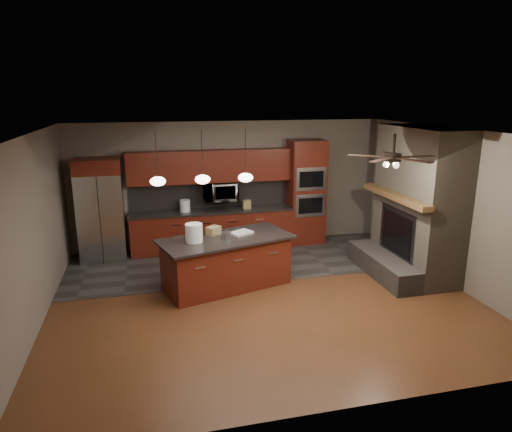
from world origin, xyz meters
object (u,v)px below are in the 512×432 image
object	(u,v)px
microwave	(220,191)
kitchen_island	(226,262)
cardboard_box	(213,231)
counter_box	(246,204)
counter_bucket	(185,206)
white_bucket	(194,233)
refrigerator	(101,210)
oven_tower	(306,192)
paint_can	(226,235)
paint_tray	(241,233)

from	to	relation	value
microwave	kitchen_island	size ratio (longest dim) A/B	0.29
cardboard_box	counter_box	xyz separation A→B (m)	(1.01, 1.83, -0.00)
counter_bucket	counter_box	distance (m)	1.35
kitchen_island	white_bucket	distance (m)	0.84
white_bucket	counter_bucket	bearing A→B (deg)	89.09
microwave	kitchen_island	bearing A→B (deg)	-96.78
microwave	counter_bucket	bearing A→B (deg)	-176.38
refrigerator	counter_box	xyz separation A→B (m)	(3.08, 0.03, -0.06)
kitchen_island	white_bucket	bearing A→B (deg)	173.08
oven_tower	counter_box	size ratio (longest dim) A/B	12.38
kitchen_island	paint_can	distance (m)	0.52
white_bucket	paint_can	distance (m)	0.57
refrigerator	counter_bucket	size ratio (longest dim) A/B	8.18
microwave	cardboard_box	xyz separation A→B (m)	(-0.44, -1.93, -0.30)
white_bucket	refrigerator	bearing A→B (deg)	128.56
oven_tower	counter_box	xyz separation A→B (m)	(-1.41, -0.04, -0.20)
cardboard_box	counter_box	size ratio (longest dim) A/B	1.25
counter_box	counter_bucket	bearing A→B (deg)	172.91
paint_tray	white_bucket	bearing A→B (deg)	167.88
white_bucket	cardboard_box	bearing A→B (deg)	40.34
counter_bucket	kitchen_island	bearing A→B (deg)	-75.79
counter_bucket	counter_box	bearing A→B (deg)	-2.12
counter_bucket	white_bucket	bearing A→B (deg)	-90.91
kitchen_island	paint_can	xyz separation A→B (m)	(-0.01, -0.04, 0.51)
paint_can	cardboard_box	bearing A→B (deg)	123.95
paint_tray	microwave	bearing A→B (deg)	62.41
kitchen_island	paint_can	bearing A→B (deg)	-113.37
white_bucket	paint_can	size ratio (longest dim) A/B	1.80
oven_tower	microwave	world-z (taller)	oven_tower
microwave	paint_can	xyz separation A→B (m)	(-0.26, -2.20, -0.32)
microwave	refrigerator	distance (m)	2.53
oven_tower	counter_box	bearing A→B (deg)	-178.27
refrigerator	paint_can	world-z (taller)	refrigerator
kitchen_island	oven_tower	bearing A→B (deg)	26.95
oven_tower	paint_tray	distance (m)	2.73
refrigerator	counter_box	world-z (taller)	refrigerator
microwave	counter_box	size ratio (longest dim) A/B	3.81
oven_tower	counter_box	distance (m)	1.43
white_bucket	counter_bucket	size ratio (longest dim) A/B	1.22
paint_can	paint_tray	distance (m)	0.39
refrigerator	cardboard_box	bearing A→B (deg)	-40.95
counter_bucket	refrigerator	bearing A→B (deg)	-177.30
kitchen_island	counter_box	bearing A→B (deg)	51.95
paint_tray	counter_bucket	size ratio (longest dim) A/B	1.47
cardboard_box	refrigerator	bearing A→B (deg)	101.07
microwave	paint_tray	world-z (taller)	microwave
microwave	white_bucket	size ratio (longest dim) A/B	2.31
paint_can	kitchen_island	bearing A→B (deg)	82.93
oven_tower	microwave	distance (m)	1.98
paint_tray	counter_box	xyz separation A→B (m)	(0.51, 1.88, 0.06)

